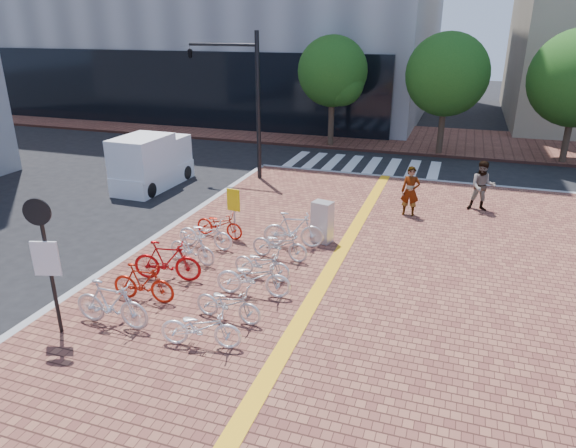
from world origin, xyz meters
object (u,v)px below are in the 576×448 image
(bike_2, at_px, (167,261))
(utility_box, at_px, (322,222))
(bike_5, at_px, (219,224))
(yellow_sign, at_px, (234,204))
(bike_10, at_px, (280,245))
(notice_sign, at_px, (45,251))
(box_truck, at_px, (151,162))
(bike_0, at_px, (111,304))
(bike_7, at_px, (228,303))
(bike_11, at_px, (294,230))
(bike_6, at_px, (201,327))
(pedestrian_b, at_px, (482,186))
(bike_1, at_px, (143,283))
(bike_9, at_px, (262,263))
(traffic_light_pole, at_px, (226,78))
(bike_8, at_px, (253,277))
(pedestrian_a, at_px, (410,191))
(bike_4, at_px, (205,234))
(bike_3, at_px, (192,248))

(bike_2, height_order, utility_box, utility_box)
(bike_5, height_order, yellow_sign, yellow_sign)
(bike_10, bearing_deg, bike_5, 72.18)
(notice_sign, height_order, box_truck, notice_sign)
(bike_0, xyz_separation_m, box_truck, (-5.39, 10.09, 0.37))
(bike_2, xyz_separation_m, bike_10, (2.40, 2.21, -0.10))
(bike_7, bearing_deg, utility_box, -5.29)
(bike_2, bearing_deg, notice_sign, 151.71)
(bike_5, height_order, bike_11, bike_11)
(bike_5, bearing_deg, utility_box, -73.03)
(bike_6, distance_m, pedestrian_b, 12.44)
(bike_0, xyz_separation_m, bike_1, (0.03, 1.21, -0.07))
(bike_1, xyz_separation_m, bike_2, (-0.03, 1.17, 0.06))
(bike_9, height_order, pedestrian_b, pedestrian_b)
(yellow_sign, bearing_deg, bike_7, -67.33)
(bike_0, distance_m, utility_box, 7.04)
(utility_box, bearing_deg, bike_2, -129.72)
(bike_6, xyz_separation_m, traffic_light_pole, (-5.04, 12.39, 3.83))
(bike_2, bearing_deg, bike_10, -57.78)
(bike_8, bearing_deg, pedestrian_a, -30.97)
(bike_9, xyz_separation_m, pedestrian_b, (5.63, 7.68, 0.50))
(bike_4, bearing_deg, traffic_light_pole, 19.58)
(bike_10, relative_size, pedestrian_b, 0.94)
(pedestrian_b, relative_size, traffic_light_pole, 0.30)
(traffic_light_pole, bearing_deg, bike_7, -65.43)
(bike_1, distance_m, pedestrian_b, 12.61)
(bike_7, xyz_separation_m, traffic_light_pole, (-5.15, 11.26, 3.85))
(bike_5, height_order, bike_8, bike_8)
(yellow_sign, bearing_deg, bike_11, -2.35)
(bike_2, height_order, notice_sign, notice_sign)
(bike_0, relative_size, bike_1, 1.14)
(notice_sign, bearing_deg, bike_6, 9.71)
(bike_6, xyz_separation_m, bike_8, (0.21, 2.41, 0.04))
(bike_3, xyz_separation_m, bike_6, (2.18, -3.59, -0.01))
(bike_9, bearing_deg, bike_10, 2.43)
(bike_4, xyz_separation_m, utility_box, (3.24, 1.65, 0.19))
(bike_2, relative_size, pedestrian_a, 1.04)
(bike_2, distance_m, bike_3, 1.16)
(utility_box, distance_m, traffic_light_pole, 9.26)
(bike_1, xyz_separation_m, pedestrian_b, (7.95, 9.77, 0.43))
(bike_6, distance_m, notice_sign, 3.64)
(bike_11, distance_m, utility_box, 1.01)
(utility_box, bearing_deg, bike_10, -116.39)
(pedestrian_b, xyz_separation_m, utility_box, (-4.76, -4.72, -0.27))
(pedestrian_a, relative_size, yellow_sign, 1.08)
(pedestrian_a, relative_size, box_truck, 0.44)
(bike_6, height_order, pedestrian_a, pedestrian_a)
(bike_1, distance_m, bike_11, 5.00)
(bike_10, xyz_separation_m, pedestrian_a, (3.16, 5.02, 0.43))
(bike_7, height_order, bike_9, bike_7)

